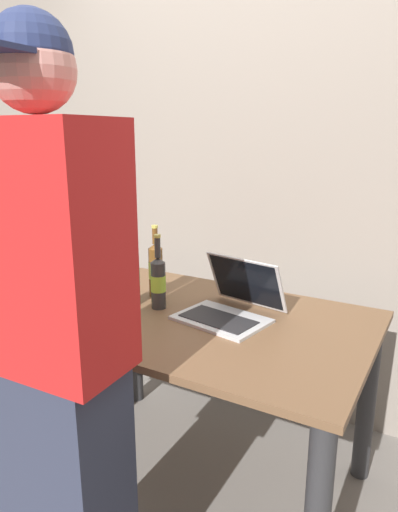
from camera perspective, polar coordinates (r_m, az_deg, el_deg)
The scene contains 8 objects.
ground_plane at distance 2.27m, azimuth -0.28°, elevation -25.71°, with size 8.00×8.00×0.00m, color slate.
desk at distance 1.92m, azimuth -0.30°, elevation -11.39°, with size 1.36×0.89×0.77m.
laptop at distance 1.85m, azimuth 3.97°, elevation -5.92°, with size 0.40×0.39×0.23m.
beer_bottle_dark at distance 2.06m, azimuth -5.36°, elevation -1.56°, with size 0.06×0.06×0.32m.
beer_bottle_amber at distance 1.91m, azimuth -5.12°, elevation -3.15°, with size 0.06×0.06×0.31m.
beer_bottle_green at distance 1.97m, azimuth -8.30°, elevation -2.25°, with size 0.07×0.07×0.34m.
person_figure at distance 1.34m, azimuth -17.07°, elevation -11.90°, with size 0.40×0.30×1.75m.
back_wall at distance 2.45m, azimuth 9.15°, elevation 10.53°, with size 6.00×0.10×2.60m, color gray.
Camera 1 is at (0.86, -1.49, 1.48)m, focal length 32.43 mm.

